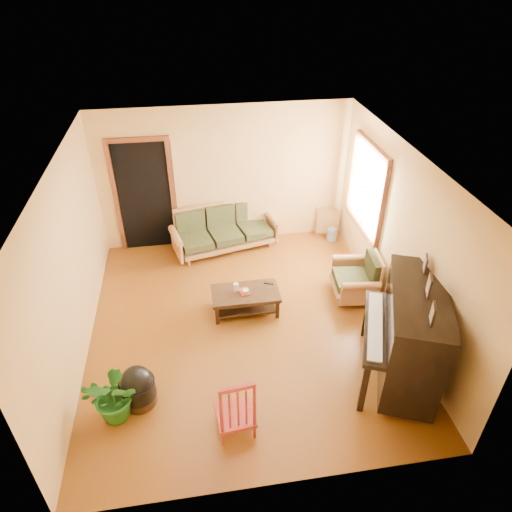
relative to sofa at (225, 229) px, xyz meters
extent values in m
plane|color=#592E0B|center=(0.07, -2.17, -0.41)|extent=(5.00, 5.00, 0.00)
cube|color=black|center=(-1.38, 0.31, 0.61)|extent=(1.08, 0.16, 2.05)
cube|color=white|center=(2.28, -0.87, 1.09)|extent=(0.12, 1.36, 1.46)
cube|color=#A0683A|center=(0.00, 0.00, 0.00)|extent=(2.05, 1.23, 0.82)
cube|color=black|center=(0.13, -1.85, -0.22)|extent=(1.03, 0.56, 0.37)
cube|color=#A0683A|center=(1.91, -1.72, -0.01)|extent=(0.83, 0.87, 0.79)
cube|color=black|center=(2.00, -3.46, 0.28)|extent=(1.44, 1.79, 1.38)
cylinder|color=black|center=(-1.41, -3.36, -0.20)|extent=(0.57, 0.57, 0.42)
cube|color=maroon|center=(-0.27, -3.91, 0.05)|extent=(0.48, 0.51, 0.92)
cube|color=#B2833B|center=(2.03, 0.20, -0.12)|extent=(0.44, 0.22, 0.57)
cylinder|color=#314793|center=(2.07, -0.02, -0.29)|extent=(0.21, 0.21, 0.24)
imported|color=#1D5B1A|center=(-1.64, -3.53, -0.04)|extent=(0.82, 0.76, 0.74)
imported|color=#A02315|center=(0.04, -1.87, -0.03)|extent=(0.19, 0.23, 0.02)
cylinder|color=white|center=(0.00, -1.80, 0.03)|extent=(0.10, 0.10, 0.13)
cylinder|color=silver|center=(0.13, -1.88, 0.00)|extent=(0.10, 0.10, 0.06)
cube|color=black|center=(0.52, -1.70, -0.03)|extent=(0.16, 0.10, 0.02)
camera|label=1|loc=(-0.55, -7.26, 4.30)|focal=32.00mm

